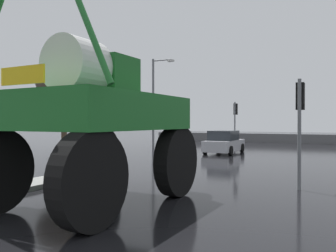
{
  "coord_description": "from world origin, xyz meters",
  "views": [
    {
      "loc": [
        5.25,
        -0.42,
        2.07
      ],
      "look_at": [
        -0.1,
        10.17,
        1.95
      ],
      "focal_mm": 37.71,
      "sensor_mm": 36.0,
      "label": 1
    }
  ],
  "objects": [
    {
      "name": "roadside_barrier",
      "position": [
        0.0,
        36.54,
        0.45
      ],
      "size": [
        29.26,
        0.24,
        0.9
      ],
      "primitive_type": "cube",
      "color": "#59595B",
      "rests_on": "ground"
    },
    {
      "name": "traffic_signal_far_left",
      "position": [
        -2.22,
        25.7,
        2.62
      ],
      "size": [
        0.24,
        0.55,
        3.6
      ],
      "color": "slate",
      "rests_on": "ground"
    },
    {
      "name": "sedan_ahead",
      "position": [
        -2.04,
        22.33,
        0.71
      ],
      "size": [
        1.89,
        4.11,
        1.52
      ],
      "rotation": [
        0.0,
        0.0,
        1.57
      ],
      "color": "#B7B7BF",
      "rests_on": "ground"
    },
    {
      "name": "streetlight_far_left",
      "position": [
        -8.38,
        24.24,
        4.01
      ],
      "size": [
        1.92,
        0.24,
        7.13
      ],
      "color": "slate",
      "rests_on": "ground"
    },
    {
      "name": "bare_tree_left",
      "position": [
        -10.96,
        16.81,
        4.76
      ],
      "size": [
        3.56,
        3.56,
        6.31
      ],
      "color": "#473828",
      "rests_on": "ground"
    },
    {
      "name": "traffic_signal_near_right",
      "position": [
        3.99,
        11.15,
        2.48
      ],
      "size": [
        0.24,
        0.54,
        3.4
      ],
      "color": "slate",
      "rests_on": "ground"
    },
    {
      "name": "oversize_sprayer",
      "position": [
        -0.42,
        6.68,
        2.12
      ],
      "size": [
        4.17,
        5.65,
        4.89
      ],
      "rotation": [
        0.0,
        0.0,
        1.55
      ],
      "color": "black",
      "rests_on": "ground"
    },
    {
      "name": "traffic_signal_near_left",
      "position": [
        -4.72,
        11.15,
        2.54
      ],
      "size": [
        0.24,
        0.54,
        3.49
      ],
      "color": "slate",
      "rests_on": "ground"
    },
    {
      "name": "ground_plane",
      "position": [
        0.0,
        18.0,
        0.0
      ],
      "size": [
        120.0,
        120.0,
        0.0
      ],
      "primitive_type": "plane",
      "color": "black"
    }
  ]
}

